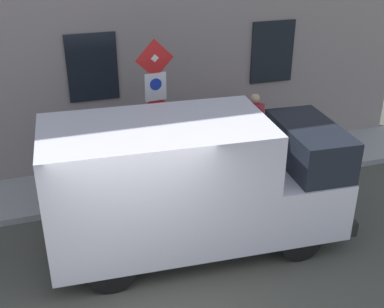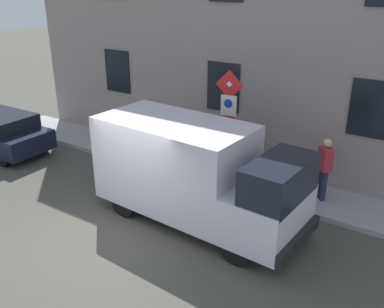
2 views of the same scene
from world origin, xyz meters
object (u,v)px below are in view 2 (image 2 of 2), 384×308
at_px(sign_post_stacked, 228,116).
at_px(bicycle_orange, 244,162).
at_px(bicycle_green, 271,169).
at_px(litter_bin, 186,158).
at_px(delivery_van, 194,172).
at_px(pedestrian, 324,167).
at_px(bicycle_purple, 219,156).

bearing_deg(sign_post_stacked, bicycle_orange, -3.03).
xyz_separation_m(bicycle_green, litter_bin, (-0.85, 2.42, 0.08)).
relative_size(bicycle_orange, litter_bin, 1.90).
xyz_separation_m(delivery_van, bicycle_orange, (2.89, 0.09, -0.82)).
relative_size(bicycle_orange, pedestrian, 0.99).
height_order(pedestrian, litter_bin, pedestrian).
height_order(bicycle_purple, pedestrian, pedestrian).
distance_m(delivery_van, bicycle_purple, 3.16).
xyz_separation_m(bicycle_orange, pedestrian, (-0.29, -2.47, 0.56)).
height_order(sign_post_stacked, bicycle_green, sign_post_stacked).
bearing_deg(bicycle_green, bicycle_orange, 4.53).
xyz_separation_m(bicycle_green, pedestrian, (-0.30, -1.58, 0.56)).
height_order(delivery_van, litter_bin, delivery_van).
relative_size(bicycle_green, bicycle_orange, 1.00).
bearing_deg(bicycle_purple, delivery_van, 102.46).
height_order(bicycle_green, litter_bin, litter_bin).
bearing_deg(pedestrian, bicycle_green, -53.71).
bearing_deg(bicycle_orange, delivery_van, 84.71).
height_order(bicycle_orange, litter_bin, litter_bin).
bearing_deg(litter_bin, pedestrian, -82.10).
bearing_deg(bicycle_orange, bicycle_green, 173.11).
bearing_deg(pedestrian, bicycle_orange, -49.92).
xyz_separation_m(delivery_van, litter_bin, (2.04, 1.62, -0.74)).
distance_m(pedestrian, litter_bin, 4.07).
relative_size(bicycle_green, litter_bin, 1.91).
relative_size(sign_post_stacked, bicycle_purple, 1.87).
height_order(sign_post_stacked, bicycle_purple, sign_post_stacked).
bearing_deg(bicycle_purple, sign_post_stacked, 123.84).
bearing_deg(bicycle_orange, sign_post_stacked, 79.99).
xyz_separation_m(bicycle_orange, bicycle_purple, (0.00, 0.89, 0.00)).
bearing_deg(bicycle_orange, litter_bin, 21.98).
bearing_deg(delivery_van, litter_bin, 131.87).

